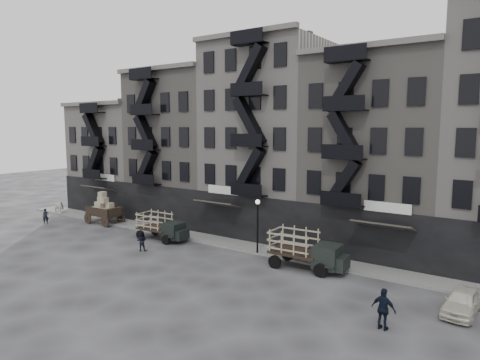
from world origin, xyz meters
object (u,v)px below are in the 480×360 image
Objects in this scene: stake_truck_west at (161,225)px; car_east at (462,302)px; horse at (58,207)px; pedestrian_west at (46,216)px; wagon at (103,206)px; pedestrian_mid at (142,241)px; policeman at (384,309)px; stake_truck_east at (306,247)px.

stake_truck_west reaches higher than car_east.
horse is at bearing 173.87° from stake_truck_west.
pedestrian_west is (-37.36, -0.89, 0.14)m from car_east.
wagon is (7.89, -0.00, 1.06)m from horse.
pedestrian_mid is at bearing -73.89° from stake_truck_west.
horse is 38.49m from policeman.
stake_truck_west is 0.88× the size of stake_truck_east.
wagon reaches higher than pedestrian_west.
car_east is 1.85× the size of policeman.
pedestrian_mid is at bearing -63.61° from pedestrian_west.
policeman is at bearing -12.42° from wagon.
policeman is at bearing -101.16° from horse.
stake_truck_west is 1.26× the size of car_east.
car_east is at bearing -94.64° from horse.
horse is at bearing -47.00° from pedestrian_mid.
pedestrian_west is at bearing -172.56° from stake_truck_west.
policeman is (34.48, -3.30, 0.24)m from pedestrian_west.
pedestrian_west reaches higher than horse.
stake_truck_west is 13.61m from stake_truck_east.
car_east is at bearing -116.31° from policeman.
pedestrian_west is at bearing -176.90° from stake_truck_east.
horse reaches higher than car_east.
horse is 4.90m from pedestrian_west.
wagon reaches higher than horse.
stake_truck_west is 21.39m from policeman.
pedestrian_west is 14.95m from pedestrian_mid.
wagon is 30.76m from policeman.
stake_truck_east is 13.04m from pedestrian_mid.
stake_truck_east is at bearing -1.15° from stake_truck_west.
wagon is 32.99m from car_east.
stake_truck_east reaches higher than pedestrian_west.
stake_truck_east is 27.59m from pedestrian_west.
stake_truck_west is at bearing 178.73° from stake_truck_east.
wagon is 5.82m from pedestrian_west.
horse is 40.85m from car_east.
policeman reaches higher than car_east.
stake_truck_east is at bearing -1.93° from wagon.
wagon reaches higher than stake_truck_west.
pedestrian_mid is (14.92, -0.90, 0.02)m from pedestrian_west.
stake_truck_west reaches higher than pedestrian_west.
stake_truck_east is 10.09m from car_east.
stake_truck_west reaches higher than policeman.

